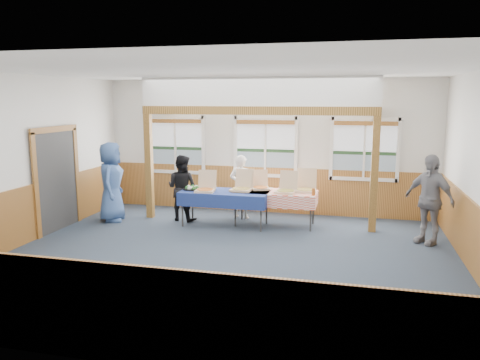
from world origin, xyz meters
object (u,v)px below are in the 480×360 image
table_left (225,194)px  man_blue (111,182)px  woman_white (241,187)px  table_right (275,194)px  person_grey (429,199)px  woman_black (182,188)px

table_left → man_blue: size_ratio=1.11×
woman_white → table_left: bearing=83.5°
table_left → table_right: size_ratio=1.02×
woman_white → person_grey: bearing=173.3°
table_left → person_grey: 4.13m
person_grey → man_blue: bearing=-139.2°
woman_white → woman_black: woman_black is taller
woman_black → man_blue: size_ratio=0.83×
woman_white → person_grey: (3.92, -1.04, 0.12)m
woman_white → woman_black: 1.35m
table_right → woman_white: size_ratio=1.33×
woman_black → person_grey: (5.17, -0.53, 0.11)m
man_blue → table_left: bearing=-100.1°
man_blue → person_grey: man_blue is taller
woman_black → person_grey: bearing=-174.4°
woman_white → man_blue: size_ratio=0.82×
table_right → person_grey: bearing=6.7°
table_left → man_blue: 2.61m
woman_white → man_blue: bearing=26.9°
woman_black → man_blue: bearing=27.3°
table_left → man_blue: man_blue is taller
man_blue → person_grey: 6.70m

